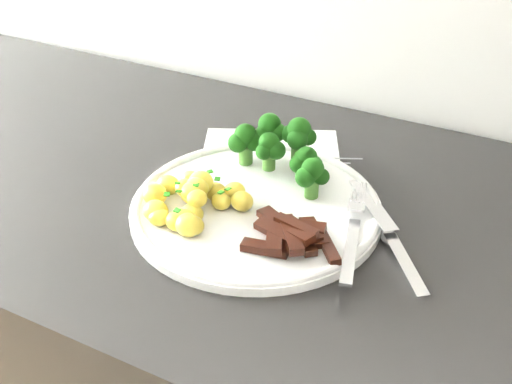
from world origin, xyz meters
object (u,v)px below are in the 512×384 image
object	(u,v)px
plate	(256,206)
broccoli	(283,146)
recipe_paper	(270,177)
fork	(353,234)
knife	(395,247)
beef_strips	(293,234)
potatoes	(190,201)

from	to	relation	value
plate	broccoli	size ratio (longest dim) A/B	2.03
recipe_paper	broccoli	distance (m)	0.05
fork	recipe_paper	bearing A→B (deg)	148.46
broccoli	fork	distance (m)	0.17
plate	fork	world-z (taller)	fork
broccoli	knife	distance (m)	0.21
broccoli	fork	bearing A→B (deg)	-35.89
knife	plate	bearing A→B (deg)	-179.77
plate	broccoli	world-z (taller)	broccoli
knife	beef_strips	bearing A→B (deg)	-155.80
broccoli	recipe_paper	bearing A→B (deg)	-160.69
recipe_paper	beef_strips	size ratio (longest dim) A/B	2.79
recipe_paper	broccoli	world-z (taller)	broccoli
plate	broccoli	bearing A→B (deg)	93.18
beef_strips	fork	distance (m)	0.07
recipe_paper	knife	xyz separation A→B (m)	(0.20, -0.08, 0.01)
knife	broccoli	bearing A→B (deg)	155.05
recipe_paper	plate	bearing A→B (deg)	-75.81
recipe_paper	broccoli	size ratio (longest dim) A/B	2.18
broccoli	beef_strips	bearing A→B (deg)	-60.07
broccoli	potatoes	world-z (taller)	broccoli
recipe_paper	potatoes	distance (m)	0.14
recipe_paper	plate	distance (m)	0.08
broccoli	potatoes	xyz separation A→B (m)	(-0.06, -0.13, -0.02)
plate	knife	xyz separation A→B (m)	(0.18, 0.00, -0.00)
plate	fork	size ratio (longest dim) A/B	1.56
potatoes	beef_strips	distance (m)	0.14
plate	broccoli	distance (m)	0.10
broccoli	potatoes	bearing A→B (deg)	-113.79
recipe_paper	plate	size ratio (longest dim) A/B	1.07
beef_strips	knife	world-z (taller)	beef_strips
plate	fork	distance (m)	0.13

